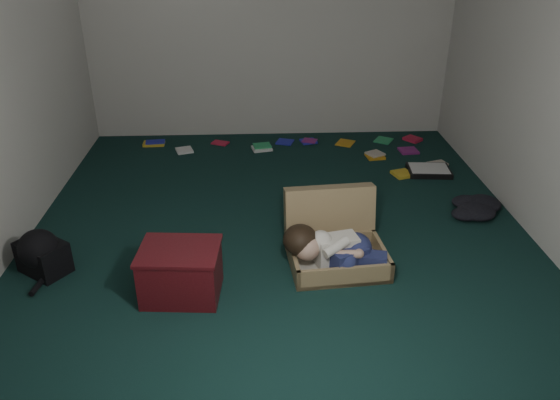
{
  "coord_description": "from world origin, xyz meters",
  "views": [
    {
      "loc": [
        -0.17,
        -3.83,
        2.25
      ],
      "look_at": [
        0.0,
        -0.15,
        0.35
      ],
      "focal_mm": 35.0,
      "sensor_mm": 36.0,
      "label": 1
    }
  ],
  "objects": [
    {
      "name": "paper_tray",
      "position": [
        1.54,
        1.05,
        0.03
      ],
      "size": [
        0.44,
        0.34,
        0.06
      ],
      "rotation": [
        0.0,
        0.0,
        -0.09
      ],
      "color": "black",
      "rests_on": "floor"
    },
    {
      "name": "backpack",
      "position": [
        -1.7,
        -0.5,
        0.13
      ],
      "size": [
        0.54,
        0.53,
        0.26
      ],
      "primitive_type": null,
      "rotation": [
        0.0,
        0.0,
        -0.62
      ],
      "color": "black",
      "rests_on": "floor"
    },
    {
      "name": "suitcase",
      "position": [
        0.39,
        -0.43,
        0.15
      ],
      "size": [
        0.74,
        0.72,
        0.5
      ],
      "rotation": [
        0.0,
        0.0,
        0.09
      ],
      "color": "#967C52",
      "rests_on": "floor"
    },
    {
      "name": "clothing_pile",
      "position": [
        1.7,
        0.21,
        0.07
      ],
      "size": [
        0.5,
        0.44,
        0.14
      ],
      "primitive_type": null,
      "rotation": [
        0.0,
        0.0,
        0.24
      ],
      "color": "black",
      "rests_on": "floor"
    },
    {
      "name": "maroon_bin",
      "position": [
        -0.69,
        -0.83,
        0.18
      ],
      "size": [
        0.55,
        0.45,
        0.36
      ],
      "rotation": [
        0.0,
        0.0,
        -0.08
      ],
      "color": "#460E13",
      "rests_on": "floor"
    },
    {
      "name": "floor",
      "position": [
        0.0,
        0.0,
        0.0
      ],
      "size": [
        4.5,
        4.5,
        0.0
      ],
      "primitive_type": "plane",
      "color": "black",
      "rests_on": "ground"
    },
    {
      "name": "wall_right",
      "position": [
        2.0,
        0.0,
        1.3
      ],
      "size": [
        0.0,
        4.5,
        4.5
      ],
      "primitive_type": "plane",
      "rotation": [
        1.57,
        0.0,
        -1.57
      ],
      "color": "silver",
      "rests_on": "ground"
    },
    {
      "name": "wall_front",
      "position": [
        0.0,
        -2.25,
        1.3
      ],
      "size": [
        4.5,
        0.0,
        4.5
      ],
      "primitive_type": "plane",
      "rotation": [
        -1.57,
        0.0,
        0.0
      ],
      "color": "silver",
      "rests_on": "ground"
    },
    {
      "name": "book_scatter",
      "position": [
        0.53,
        1.73,
        0.01
      ],
      "size": [
        3.19,
        1.18,
        0.02
      ],
      "color": "gold",
      "rests_on": "floor"
    },
    {
      "name": "person",
      "position": [
        0.35,
        -0.6,
        0.19
      ],
      "size": [
        0.75,
        0.36,
        0.31
      ],
      "rotation": [
        0.0,
        0.0,
        0.09
      ],
      "color": "white",
      "rests_on": "suitcase"
    },
    {
      "name": "wall_back",
      "position": [
        0.0,
        2.25,
        1.3
      ],
      "size": [
        4.5,
        0.0,
        4.5
      ],
      "primitive_type": "plane",
      "rotation": [
        1.57,
        0.0,
        0.0
      ],
      "color": "silver",
      "rests_on": "ground"
    }
  ]
}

